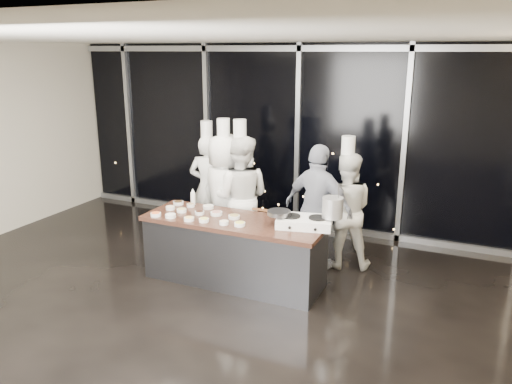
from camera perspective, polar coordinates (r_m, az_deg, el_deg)
ground at (r=6.31m, az=-6.21°, el=-13.31°), size 9.00×9.00×0.00m
room_shell at (r=5.49m, az=-5.30°, el=7.20°), size 9.02×7.02×3.21m
window_wall at (r=8.76m, az=4.86°, el=6.17°), size 8.90×0.11×3.20m
demo_counter at (r=6.82m, az=-2.50°, el=-6.66°), size 2.46×0.86×0.90m
stove at (r=6.39m, az=5.55°, el=-3.40°), size 0.76×0.56×0.14m
frying_pan at (r=6.39m, az=2.56°, el=-2.38°), size 0.55×0.36×0.05m
stock_pot at (r=6.32m, az=8.75°, el=-1.77°), size 0.31×0.31×0.26m
prep_bowls at (r=6.86m, az=-6.68°, el=-2.43°), size 1.37×0.74×0.05m
squeeze_bottle at (r=7.30m, az=-7.21°, el=-0.58°), size 0.07×0.07×0.24m
chef_far_left at (r=8.27m, az=-5.49°, el=0.61°), size 0.70×0.52×1.99m
chef_left at (r=7.61m, az=-3.61°, el=-0.31°), size 1.05×0.83×2.11m
chef_center at (r=7.50m, az=-1.79°, el=-0.55°), size 1.06×0.91×2.11m
guest at (r=7.11m, az=7.11°, el=-1.86°), size 1.15×0.70×1.83m
chef_right at (r=7.29m, az=10.13°, el=-2.01°), size 0.97×0.85×1.93m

